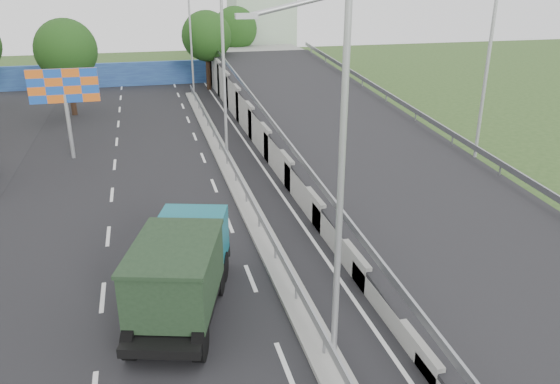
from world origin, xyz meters
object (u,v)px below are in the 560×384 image
object	(u,v)px
church	(261,23)
dump_truck	(181,268)
billboard	(64,91)
lamp_post_near	(334,173)
lamp_post_mid	(220,63)
lamp_post_far	(188,32)

from	to	relation	value
church	dump_truck	world-z (taller)	church
billboard	lamp_post_near	bearing A→B (deg)	-67.51
lamp_post_mid	lamp_post_far	size ratio (longest dim) A/B	1.00
billboard	dump_truck	world-z (taller)	billboard
lamp_post_mid	lamp_post_far	distance (m)	20.00
lamp_post_mid	church	size ratio (longest dim) A/B	0.73
dump_truck	lamp_post_near	bearing A→B (deg)	-26.25
lamp_post_near	billboard	xyz separation A→B (m)	(-9.11, 22.00, -1.62)
church	dump_truck	size ratio (longest dim) A/B	2.00
lamp_post_near	dump_truck	world-z (taller)	lamp_post_near
church	billboard	world-z (taller)	church
lamp_post_near	lamp_post_far	distance (m)	40.00
dump_truck	lamp_post_mid	bearing A→B (deg)	93.32
lamp_post_near	lamp_post_mid	size ratio (longest dim) A/B	1.00
lamp_post_near	lamp_post_mid	distance (m)	20.00
lamp_post_far	billboard	bearing A→B (deg)	-116.84
church	dump_truck	distance (m)	52.38
lamp_post_near	lamp_post_far	world-z (taller)	same
lamp_post_mid	lamp_post_far	world-z (taller)	same
lamp_post_near	dump_truck	xyz separation A→B (m)	(-3.88, 3.60, -4.22)
lamp_post_near	lamp_post_far	xyz separation A→B (m)	(0.00, 40.00, 0.00)
lamp_post_mid	billboard	size ratio (longest dim) A/B	1.83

